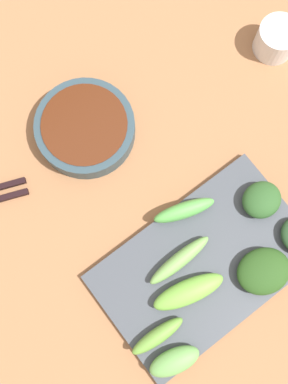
{
  "coord_description": "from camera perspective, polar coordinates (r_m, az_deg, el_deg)",
  "views": [
    {
      "loc": [
        0.09,
        -0.09,
        0.67
      ],
      "look_at": [
        -0.01,
        -0.01,
        0.05
      ],
      "focal_mm": 43.86,
      "sensor_mm": 36.0,
      "label": 1
    }
  ],
  "objects": [
    {
      "name": "broccoli_stalk_1",
      "position": [
        0.63,
        1.66,
        -17.09
      ],
      "size": [
        0.03,
        0.08,
        0.02
      ],
      "primitive_type": "ellipsoid",
      "rotation": [
        0.0,
        0.0,
        -0.06
      ],
      "color": "#69A13E",
      "rests_on": "serving_plate"
    },
    {
      "name": "broccoli_stalk_0",
      "position": [
        0.63,
        5.43,
        -11.98
      ],
      "size": [
        0.06,
        0.1,
        0.03
      ],
      "primitive_type": "ellipsoid",
      "rotation": [
        0.0,
        0.0,
        -0.25
      ],
      "color": "#74B842",
      "rests_on": "serving_plate"
    },
    {
      "name": "broccoli_stalk_7",
      "position": [
        0.63,
        4.33,
        -8.26
      ],
      "size": [
        0.02,
        0.1,
        0.02
      ],
      "primitive_type": "ellipsoid",
      "rotation": [
        0.0,
        0.0,
        0.02
      ],
      "color": "#78AD57",
      "rests_on": "serving_plate"
    },
    {
      "name": "serving_plate",
      "position": [
        0.66,
        7.44,
        -8.68
      ],
      "size": [
        0.18,
        0.29,
        0.01
      ],
      "primitive_type": "cube",
      "color": "#434952",
      "rests_on": "tabletop"
    },
    {
      "name": "sauce_bowl",
      "position": [
        0.68,
        -7.15,
        7.73
      ],
      "size": [
        0.14,
        0.14,
        0.03
      ],
      "color": "#314651",
      "rests_on": "tabletop"
    },
    {
      "name": "tabletop",
      "position": [
        0.68,
        1.07,
        -1.12
      ],
      "size": [
        2.1,
        2.1,
        0.02
      ],
      "primitive_type": "cube",
      "color": "#A26D47",
      "rests_on": "ground"
    },
    {
      "name": "tea_cup",
      "position": [
        0.76,
        15.8,
        17.43
      ],
      "size": [
        0.06,
        0.06,
        0.05
      ],
      "primitive_type": "cylinder",
      "color": "silver",
      "rests_on": "tabletop"
    },
    {
      "name": "broccoli_leafy_4",
      "position": [
        0.66,
        14.12,
        -0.93
      ],
      "size": [
        0.05,
        0.06,
        0.03
      ],
      "primitive_type": "ellipsoid",
      "rotation": [
        0.0,
        0.0,
        0.01
      ],
      "color": "#2E5928",
      "rests_on": "serving_plate"
    },
    {
      "name": "broccoli_stalk_3",
      "position": [
        0.64,
        3.72,
        -19.85
      ],
      "size": [
        0.05,
        0.07,
        0.02
      ],
      "primitive_type": "ellipsoid",
      "rotation": [
        0.0,
        0.0,
        -0.25
      ],
      "color": "#6AA954",
      "rests_on": "serving_plate"
    },
    {
      "name": "broccoli_stalk_5",
      "position": [
        0.64,
        4.9,
        -2.24
      ],
      "size": [
        0.05,
        0.09,
        0.03
      ],
      "primitive_type": "ellipsoid",
      "rotation": [
        0.0,
        0.0,
        -0.33
      ],
      "color": "#5DB951",
      "rests_on": "serving_plate"
    },
    {
      "name": "broccoli_leafy_2",
      "position": [
        0.65,
        14.35,
        -9.3
      ],
      "size": [
        0.08,
        0.09,
        0.03
      ],
      "primitive_type": "ellipsoid",
      "rotation": [
        0.0,
        0.0,
        -0.26
      ],
      "color": "#29501D",
      "rests_on": "serving_plate"
    }
  ]
}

